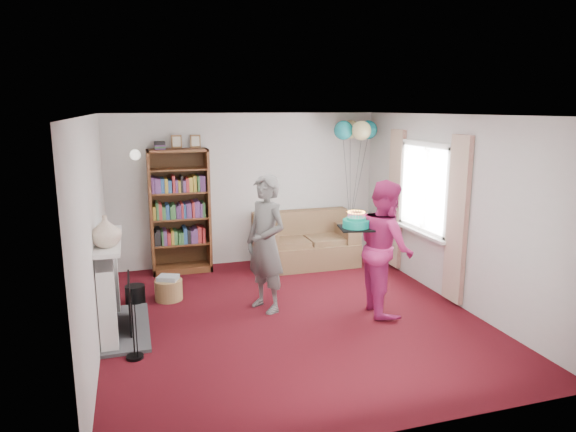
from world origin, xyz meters
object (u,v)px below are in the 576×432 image
object	(u,v)px
birthday_cake	(356,224)
person_striped	(266,244)
person_magenta	(385,247)
sofa	(305,245)
bookcase	(180,212)

from	to	relation	value
birthday_cake	person_striped	bearing A→B (deg)	157.13
person_striped	person_magenta	size ratio (longest dim) A/B	1.03
sofa	birthday_cake	xyz separation A→B (m)	(-0.08, -2.18, 0.84)
person_striped	sofa	bearing A→B (deg)	120.92
sofa	bookcase	bearing A→B (deg)	173.43
bookcase	sofa	world-z (taller)	bookcase
sofa	birthday_cake	distance (m)	2.34
bookcase	person_magenta	distance (m)	3.40
bookcase	person_striped	bearing A→B (deg)	-65.63
person_striped	bookcase	bearing A→B (deg)	178.01
bookcase	birthday_cake	distance (m)	3.11
bookcase	birthday_cake	bearing A→B (deg)	-51.26
birthday_cake	bookcase	bearing A→B (deg)	128.74
sofa	birthday_cake	bearing A→B (deg)	-91.95
person_magenta	birthday_cake	xyz separation A→B (m)	(-0.39, 0.06, 0.32)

